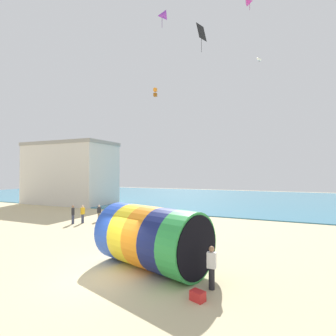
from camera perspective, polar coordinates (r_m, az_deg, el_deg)
The scene contains 14 objects.
ground_plane at distance 12.93m, azimuth -13.62°, elevation -22.19°, with size 120.00×120.00×0.00m, color #CCBA8C.
sea at distance 47.87m, azimuth 14.94°, elevation -6.46°, with size 120.00×40.00×0.10m, color teal.
giant_inflatable_tube at distance 13.31m, azimuth -3.50°, elevation -14.83°, with size 6.12×4.52×3.00m.
kite_handler at distance 11.36m, azimuth 9.48°, elevation -20.50°, with size 0.37×0.24×1.73m.
kite_white_parafoil at distance 26.90m, azimuth 19.22°, elevation 21.48°, with size 0.63×0.81×0.41m.
kite_purple_delta at distance 24.11m, azimuth -1.30°, elevation 30.27°, with size 0.98×0.95×1.38m.
kite_black_diamond at distance 28.54m, azimuth 7.29°, elevation 27.24°, with size 0.80×1.20×2.74m.
kite_magenta_delta at distance 27.49m, azimuth 17.35°, elevation 31.27°, with size 0.78×0.68×1.06m.
kite_orange_box at distance 27.53m, azimuth -2.79°, elevation 16.13°, with size 0.35×0.35×0.90m.
bystander_near_water at distance 25.75m, azimuth -18.09°, elevation -9.47°, with size 0.24×0.37×1.67m.
bystander_mid_beach at distance 26.50m, azimuth -14.78°, elevation -9.40°, with size 0.40×0.42×1.54m.
bystander_far_left at distance 25.64m, azimuth -19.99°, elevation -9.46°, with size 0.42×0.39×1.69m.
promenade_building at distance 42.16m, azimuth -20.53°, elevation -1.03°, with size 13.34×6.97×9.12m.
cooler_box at distance 10.69m, azimuth 6.48°, elevation -25.92°, with size 0.52×0.36×0.36m, color red.
Camera 1 is at (7.29, -9.59, 4.70)m, focal length 28.00 mm.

